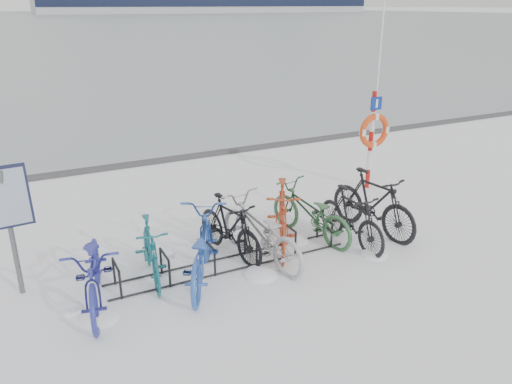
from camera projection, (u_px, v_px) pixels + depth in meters
ground at (231, 264)px, 8.07m from camera, size 900.00×900.00×0.00m
ice_sheet at (4, 18)px, 137.69m from camera, size 400.00×298.00×0.02m
quay_edge at (139, 163)px, 12.98m from camera, size 400.00×0.25×0.10m
bike_rack at (231, 254)px, 8.00m from camera, size 4.00×0.48×0.46m
info_board at (6, 205)px, 6.77m from camera, size 0.66×0.29×1.93m
lifebuoy_station at (374, 131)px, 10.92m from camera, size 0.77×0.22×3.99m
bike_0 at (94, 269)px, 6.87m from camera, size 1.07×2.13×1.07m
bike_1 at (151, 249)px, 7.54m from camera, size 0.65×1.64×0.96m
bike_2 at (200, 247)px, 7.46m from camera, size 1.59×2.17×1.09m
bike_3 at (230, 225)px, 8.24m from camera, size 0.84×1.78×1.03m
bike_4 at (260, 230)px, 8.03m from camera, size 1.10×2.16×1.08m
bike_5 at (282, 215)px, 8.49m from camera, size 1.38×1.96×1.16m
bike_6 at (310, 211)px, 8.85m from camera, size 1.10×2.03×1.01m
bike_7 at (351, 216)px, 8.61m from camera, size 0.57×1.74×1.03m
bike_8 at (373, 201)px, 9.05m from camera, size 0.88×2.03×1.18m
snow_drifts at (227, 273)px, 7.81m from camera, size 5.24×2.02×0.19m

